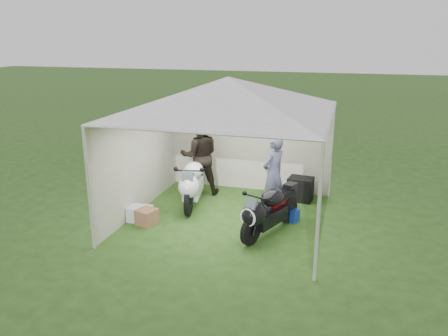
{
  "coord_description": "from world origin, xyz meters",
  "views": [
    {
      "loc": [
        2.31,
        -8.34,
        3.76
      ],
      "look_at": [
        -0.18,
        0.35,
        1.02
      ],
      "focal_mm": 35.0,
      "sensor_mm": 36.0,
      "label": 1
    }
  ],
  "objects": [
    {
      "name": "ground",
      "position": [
        0.0,
        0.0,
        0.0
      ],
      "size": [
        80.0,
        80.0,
        0.0
      ],
      "primitive_type": "plane",
      "color": "#254416",
      "rests_on": "ground"
    },
    {
      "name": "canopy_tent",
      "position": [
        -0.0,
        0.03,
        2.58
      ],
      "size": [
        5.66,
        5.66,
        3.0
      ],
      "color": "silver",
      "rests_on": "ground"
    },
    {
      "name": "motorcycle_white",
      "position": [
        -0.98,
        0.53,
        0.56
      ],
      "size": [
        0.69,
        2.03,
        1.01
      ],
      "rotation": [
        0.0,
        0.0,
        0.19
      ],
      "color": "black",
      "rests_on": "ground"
    },
    {
      "name": "motorcycle_black",
      "position": [
        0.96,
        -0.54,
        0.52
      ],
      "size": [
        0.96,
        1.78,
        0.93
      ],
      "rotation": [
        0.0,
        0.0,
        -0.4
      ],
      "color": "black",
      "rests_on": "ground"
    },
    {
      "name": "paddock_stand",
      "position": [
        1.29,
        0.25,
        0.14
      ],
      "size": [
        0.43,
        0.36,
        0.28
      ],
      "primitive_type": "cube",
      "rotation": [
        0.0,
        0.0,
        -0.4
      ],
      "color": "blue",
      "rests_on": "ground"
    },
    {
      "name": "person_dark_jacket",
      "position": [
        -1.08,
        1.33,
        0.97
      ],
      "size": [
        1.15,
        1.03,
        1.94
      ],
      "primitive_type": "imported",
      "rotation": [
        0.0,
        0.0,
        3.53
      ],
      "color": "black",
      "rests_on": "ground"
    },
    {
      "name": "person_blue_jacket",
      "position": [
        0.84,
        0.71,
        0.86
      ],
      "size": [
        0.66,
        0.75,
        1.72
      ],
      "primitive_type": "imported",
      "rotation": [
        0.0,
        0.0,
        -2.08
      ],
      "color": "slate",
      "rests_on": "ground"
    },
    {
      "name": "equipment_box",
      "position": [
        1.37,
        1.53,
        0.28
      ],
      "size": [
        0.61,
        0.52,
        0.56
      ],
      "primitive_type": "cube",
      "rotation": [
        0.0,
        0.0,
        -0.13
      ],
      "color": "black",
      "rests_on": "ground"
    },
    {
      "name": "crate_0",
      "position": [
        -1.75,
        -0.62,
        0.16
      ],
      "size": [
        0.47,
        0.37,
        0.31
      ],
      "primitive_type": "cube",
      "rotation": [
        0.0,
        0.0,
        -0.01
      ],
      "color": "silver",
      "rests_on": "ground"
    },
    {
      "name": "crate_1",
      "position": [
        -1.53,
        -0.75,
        0.17
      ],
      "size": [
        0.47,
        0.47,
        0.33
      ],
      "primitive_type": "cube",
      "rotation": [
        0.0,
        0.0,
        -0.31
      ],
      "color": "brown",
      "rests_on": "ground"
    }
  ]
}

